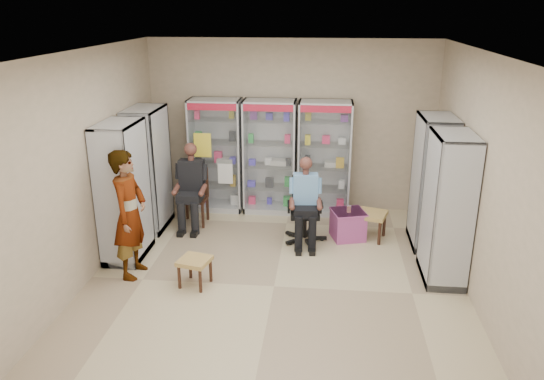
# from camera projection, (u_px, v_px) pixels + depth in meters

# --- Properties ---
(floor) EXTENTS (6.00, 6.00, 0.00)m
(floor) POSITION_uv_depth(u_px,v_px,m) (274.00, 286.00, 7.00)
(floor) COLOR tan
(floor) RESTS_ON ground
(room_shell) EXTENTS (5.02, 6.02, 3.01)m
(room_shell) POSITION_uv_depth(u_px,v_px,m) (274.00, 142.00, 6.35)
(room_shell) COLOR tan
(room_shell) RESTS_ON ground
(cabinet_back_left) EXTENTS (0.90, 0.50, 2.00)m
(cabinet_back_left) POSITION_uv_depth(u_px,v_px,m) (216.00, 156.00, 9.36)
(cabinet_back_left) COLOR #A5A6AC
(cabinet_back_left) RESTS_ON floor
(cabinet_back_mid) EXTENTS (0.90, 0.50, 2.00)m
(cabinet_back_mid) POSITION_uv_depth(u_px,v_px,m) (270.00, 157.00, 9.27)
(cabinet_back_mid) COLOR #A8AAAF
(cabinet_back_mid) RESTS_ON floor
(cabinet_back_right) EXTENTS (0.90, 0.50, 2.00)m
(cabinet_back_right) POSITION_uv_depth(u_px,v_px,m) (324.00, 159.00, 9.18)
(cabinet_back_right) COLOR #B3B6BB
(cabinet_back_right) RESTS_ON floor
(cabinet_right_far) EXTENTS (0.90, 0.50, 2.00)m
(cabinet_right_far) POSITION_uv_depth(u_px,v_px,m) (432.00, 182.00, 7.96)
(cabinet_right_far) COLOR #AEAFB5
(cabinet_right_far) RESTS_ON floor
(cabinet_right_near) EXTENTS (0.90, 0.50, 2.00)m
(cabinet_right_near) POSITION_uv_depth(u_px,v_px,m) (447.00, 209.00, 6.93)
(cabinet_right_near) COLOR #A1A3A8
(cabinet_right_near) RESTS_ON floor
(cabinet_left_far) EXTENTS (0.90, 0.50, 2.00)m
(cabinet_left_far) POSITION_uv_depth(u_px,v_px,m) (148.00, 169.00, 8.58)
(cabinet_left_far) COLOR #B7BABE
(cabinet_left_far) RESTS_ON floor
(cabinet_left_near) EXTENTS (0.90, 0.50, 2.00)m
(cabinet_left_near) POSITION_uv_depth(u_px,v_px,m) (124.00, 192.00, 7.55)
(cabinet_left_near) COLOR #A6A7AD
(cabinet_left_near) RESTS_ON floor
(wooden_chair) EXTENTS (0.42, 0.42, 0.94)m
(wooden_chair) POSITION_uv_depth(u_px,v_px,m) (194.00, 197.00, 8.88)
(wooden_chair) COLOR black
(wooden_chair) RESTS_ON floor
(seated_customer) EXTENTS (0.44, 0.60, 1.34)m
(seated_customer) POSITION_uv_depth(u_px,v_px,m) (193.00, 187.00, 8.76)
(seated_customer) COLOR black
(seated_customer) RESTS_ON floor
(office_chair) EXTENTS (0.60, 0.60, 1.02)m
(office_chair) POSITION_uv_depth(u_px,v_px,m) (305.00, 210.00, 8.21)
(office_chair) COLOR black
(office_chair) RESTS_ON floor
(seated_shopkeeper) EXTENTS (0.47, 0.63, 1.30)m
(seated_shopkeeper) POSITION_uv_depth(u_px,v_px,m) (305.00, 203.00, 8.12)
(seated_shopkeeper) COLOR #72ABE2
(seated_shopkeeper) RESTS_ON floor
(pink_trunk) EXTENTS (0.59, 0.57, 0.46)m
(pink_trunk) POSITION_uv_depth(u_px,v_px,m) (348.00, 225.00, 8.39)
(pink_trunk) COLOR #A04087
(pink_trunk) RESTS_ON floor
(tea_glass) EXTENTS (0.07, 0.07, 0.11)m
(tea_glass) POSITION_uv_depth(u_px,v_px,m) (349.00, 209.00, 8.24)
(tea_glass) COLOR #5A1E07
(tea_glass) RESTS_ON pink_trunk
(woven_stool_a) EXTENTS (0.55, 0.55, 0.44)m
(woven_stool_a) POSITION_uv_depth(u_px,v_px,m) (371.00, 225.00, 8.37)
(woven_stool_a) COLOR #B27B4B
(woven_stool_a) RESTS_ON floor
(woven_stool_b) EXTENTS (0.46, 0.46, 0.38)m
(woven_stool_b) POSITION_uv_depth(u_px,v_px,m) (195.00, 272.00, 6.98)
(woven_stool_b) COLOR #A77046
(woven_stool_b) RESTS_ON floor
(standing_man) EXTENTS (0.47, 0.67, 1.77)m
(standing_man) POSITION_uv_depth(u_px,v_px,m) (130.00, 214.00, 7.04)
(standing_man) COLOR #9B9A9D
(standing_man) RESTS_ON floor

